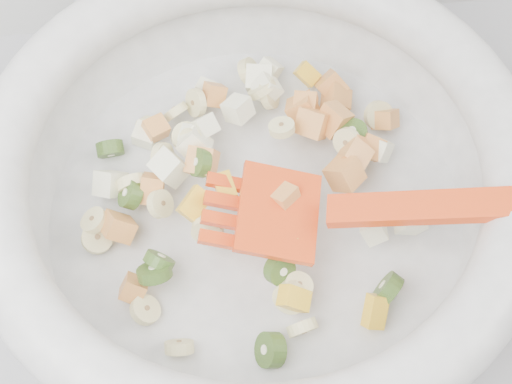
{
  "coord_description": "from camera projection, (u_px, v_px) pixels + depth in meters",
  "views": [
    {
      "loc": [
        0.04,
        1.17,
        1.49
      ],
      "look_at": [
        0.07,
        1.49,
        0.95
      ],
      "focal_mm": 55.0,
      "sensor_mm": 36.0,
      "label": 1
    }
  ],
  "objects": [
    {
      "name": "mixing_bowl",
      "position": [
        256.0,
        181.0,
        0.61
      ],
      "size": [
        0.5,
        0.44,
        0.14
      ],
      "color": "silver",
      "rests_on": "counter"
    }
  ]
}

